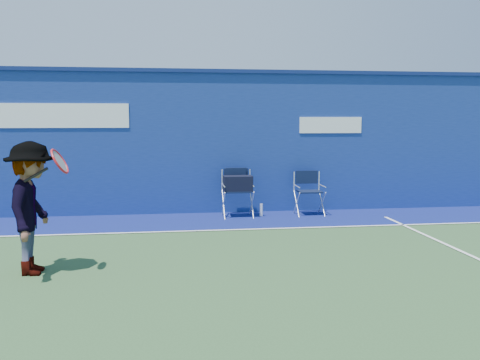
{
  "coord_description": "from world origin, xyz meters",
  "views": [
    {
      "loc": [
        0.13,
        -5.86,
        2.01
      ],
      "look_at": [
        1.26,
        2.6,
        1.0
      ],
      "focal_mm": 38.0,
      "sensor_mm": 36.0,
      "label": 1
    }
  ],
  "objects": [
    {
      "name": "ground",
      "position": [
        0.0,
        0.0,
        0.0
      ],
      "size": [
        80.0,
        80.0,
        0.0
      ],
      "primitive_type": "plane",
      "color": "#2F502A",
      "rests_on": "ground"
    },
    {
      "name": "stadium_wall",
      "position": [
        -0.0,
        5.2,
        1.55
      ],
      "size": [
        24.0,
        0.5,
        3.08
      ],
      "color": "navy",
      "rests_on": "ground"
    },
    {
      "name": "out_of_bounds_strip",
      "position": [
        0.0,
        4.1,
        0.0
      ],
      "size": [
        24.0,
        1.8,
        0.01
      ],
      "primitive_type": "cube",
      "color": "navy",
      "rests_on": "ground"
    },
    {
      "name": "court_lines",
      "position": [
        0.0,
        0.6,
        0.01
      ],
      "size": [
        24.0,
        12.0,
        0.01
      ],
      "color": "white",
      "rests_on": "out_of_bounds_strip"
    },
    {
      "name": "directors_chair_left",
      "position": [
        1.47,
        4.51,
        0.43
      ],
      "size": [
        0.59,
        0.55,
        1.0
      ],
      "color": "silver",
      "rests_on": "ground"
    },
    {
      "name": "directors_chair_right",
      "position": [
        3.01,
        4.5,
        0.29
      ],
      "size": [
        0.55,
        0.5,
        0.93
      ],
      "color": "silver",
      "rests_on": "ground"
    },
    {
      "name": "water_bottle",
      "position": [
        1.97,
        4.47,
        0.13
      ],
      "size": [
        0.07,
        0.07,
        0.27
      ],
      "primitive_type": "cylinder",
      "color": "white",
      "rests_on": "ground"
    },
    {
      "name": "tennis_player",
      "position": [
        -1.69,
        0.97,
        0.87
      ],
      "size": [
        0.84,
        1.13,
        1.74
      ],
      "color": "#EA4738",
      "rests_on": "ground"
    }
  ]
}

